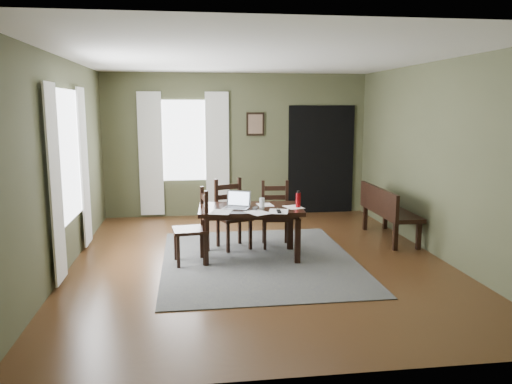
{
  "coord_description": "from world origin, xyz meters",
  "views": [
    {
      "loc": [
        -0.92,
        -6.5,
        2.08
      ],
      "look_at": [
        0.0,
        0.3,
        0.9
      ],
      "focal_mm": 35.0,
      "sensor_mm": 36.0,
      "label": 1
    }
  ],
  "objects": [
    {
      "name": "computer_mouse",
      "position": [
        -0.05,
        -0.02,
        0.73
      ],
      "size": [
        0.09,
        0.12,
        0.03
      ],
      "primitive_type": "cube",
      "rotation": [
        0.0,
        0.0,
        -0.36
      ],
      "color": "#3F3F42",
      "rests_on": "dining_table"
    },
    {
      "name": "chair_back_left",
      "position": [
        -0.3,
        0.68,
        0.5
      ],
      "size": [
        0.57,
        0.57,
        1.01
      ],
      "rotation": [
        0.0,
        0.0,
        0.35
      ],
      "color": "black",
      "rests_on": "rug"
    },
    {
      "name": "paper_c",
      "position": [
        0.13,
        0.28,
        0.72
      ],
      "size": [
        0.23,
        0.29,
        0.0
      ],
      "primitive_type": "cube",
      "rotation": [
        0.0,
        0.0,
        0.1
      ],
      "color": "white",
      "rests_on": "dining_table"
    },
    {
      "name": "curtain_left_near",
      "position": [
        -2.44,
        -0.62,
        1.2
      ],
      "size": [
        0.03,
        0.48,
        2.3
      ],
      "color": "silver",
      "rests_on": "ground"
    },
    {
      "name": "chair_back_right",
      "position": [
        0.35,
        0.69,
        0.48
      ],
      "size": [
        0.46,
        0.46,
        0.97
      ],
      "rotation": [
        0.0,
        0.0,
        -0.09
      ],
      "color": "black",
      "rests_on": "rug"
    },
    {
      "name": "rug",
      "position": [
        0.0,
        0.0,
        0.01
      ],
      "size": [
        2.6,
        3.2,
        0.01
      ],
      "color": "#454545",
      "rests_on": "ground"
    },
    {
      "name": "paper_d",
      "position": [
        0.49,
        0.08,
        0.72
      ],
      "size": [
        0.28,
        0.33,
        0.0
      ],
      "primitive_type": "cube",
      "rotation": [
        0.0,
        0.0,
        0.26
      ],
      "color": "white",
      "rests_on": "dining_table"
    },
    {
      "name": "room_shell",
      "position": [
        0.0,
        0.0,
        1.8
      ],
      "size": [
        5.02,
        6.02,
        2.71
      ],
      "color": "#4A4D32",
      "rests_on": "ground"
    },
    {
      "name": "framed_picture",
      "position": [
        0.35,
        2.97,
        1.75
      ],
      "size": [
        0.34,
        0.03,
        0.44
      ],
      "color": "black",
      "rests_on": "ground"
    },
    {
      "name": "window_back",
      "position": [
        -1.0,
        2.97,
        1.45
      ],
      "size": [
        1.0,
        0.01,
        1.5
      ],
      "color": "white",
      "rests_on": "ground"
    },
    {
      "name": "laptop",
      "position": [
        -0.28,
        0.13,
        0.77
      ],
      "size": [
        0.41,
        0.37,
        0.23
      ],
      "rotation": [
        0.0,
        0.0,
        -0.39
      ],
      "color": "#B7B7BC",
      "rests_on": "dining_table"
    },
    {
      "name": "drinking_glass",
      "position": [
        0.04,
        0.01,
        0.79
      ],
      "size": [
        0.08,
        0.08,
        0.15
      ],
      "primitive_type": "cylinder",
      "rotation": [
        0.0,
        0.0,
        -0.21
      ],
      "color": "silver",
      "rests_on": "dining_table"
    },
    {
      "name": "curtain_back_left",
      "position": [
        -1.62,
        2.94,
        1.2
      ],
      "size": [
        0.44,
        0.03,
        2.3
      ],
      "color": "silver",
      "rests_on": "ground"
    },
    {
      "name": "ground",
      "position": [
        0.0,
        0.0,
        -0.01
      ],
      "size": [
        5.0,
        6.0,
        0.01
      ],
      "color": "#492C16"
    },
    {
      "name": "paper_b",
      "position": [
        0.23,
        -0.18,
        0.72
      ],
      "size": [
        0.32,
        0.37,
        0.0
      ],
      "primitive_type": "cube",
      "rotation": [
        0.0,
        0.0,
        -0.23
      ],
      "color": "white",
      "rests_on": "dining_table"
    },
    {
      "name": "chair_end",
      "position": [
        -0.87,
        -0.0,
        0.49
      ],
      "size": [
        0.49,
        0.49,
        1.0
      ],
      "rotation": [
        0.0,
        0.0,
        -1.45
      ],
      "color": "black",
      "rests_on": "rug"
    },
    {
      "name": "curtain_back_right",
      "position": [
        -0.38,
        2.94,
        1.2
      ],
      "size": [
        0.44,
        0.03,
        2.3
      ],
      "color": "silver",
      "rests_on": "ground"
    },
    {
      "name": "paper_e",
      "position": [
        -0.05,
        -0.22,
        0.72
      ],
      "size": [
        0.37,
        0.4,
        0.0
      ],
      "primitive_type": "cube",
      "rotation": [
        0.0,
        0.0,
        0.48
      ],
      "color": "white",
      "rests_on": "dining_table"
    },
    {
      "name": "tv_remote",
      "position": [
        0.23,
        -0.22,
        0.72
      ],
      "size": [
        0.06,
        0.19,
        0.02
      ],
      "primitive_type": "cube",
      "rotation": [
        0.0,
        0.0,
        -0.08
      ],
      "color": "black",
      "rests_on": "dining_table"
    },
    {
      "name": "curtain_left_far",
      "position": [
        -2.44,
        1.02,
        1.2
      ],
      "size": [
        0.03,
        0.48,
        2.3
      ],
      "color": "silver",
      "rests_on": "ground"
    },
    {
      "name": "paper_a",
      "position": [
        -0.52,
        -0.11,
        0.72
      ],
      "size": [
        0.33,
        0.38,
        0.0
      ],
      "primitive_type": "cube",
      "rotation": [
        0.0,
        0.0,
        -0.27
      ],
      "color": "white",
      "rests_on": "dining_table"
    },
    {
      "name": "dining_table",
      "position": [
        -0.1,
        0.16,
        0.63
      ],
      "size": [
        1.45,
        0.93,
        0.7
      ],
      "rotation": [
        0.0,
        0.0,
        -0.06
      ],
      "color": "black",
      "rests_on": "rug"
    },
    {
      "name": "window_left",
      "position": [
        -2.47,
        0.2,
        1.45
      ],
      "size": [
        0.01,
        1.3,
        1.7
      ],
      "color": "white",
      "rests_on": "ground"
    },
    {
      "name": "bench",
      "position": [
        2.15,
        0.85,
        0.5
      ],
      "size": [
        0.47,
        1.47,
        0.83
      ],
      "rotation": [
        0.0,
        0.0,
        1.57
      ],
      "color": "black",
      "rests_on": "ground"
    },
    {
      "name": "water_bottle",
      "position": [
        0.55,
        0.06,
        0.82
      ],
      "size": [
        0.08,
        0.08,
        0.23
      ],
      "rotation": [
        0.0,
        0.0,
        -0.17
      ],
      "color": "#AE0D14",
      "rests_on": "dining_table"
    },
    {
      "name": "doorway_back",
      "position": [
        1.65,
        2.97,
        1.05
      ],
      "size": [
        1.3,
        0.03,
        2.1
      ],
      "color": "black",
      "rests_on": "ground"
    }
  ]
}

